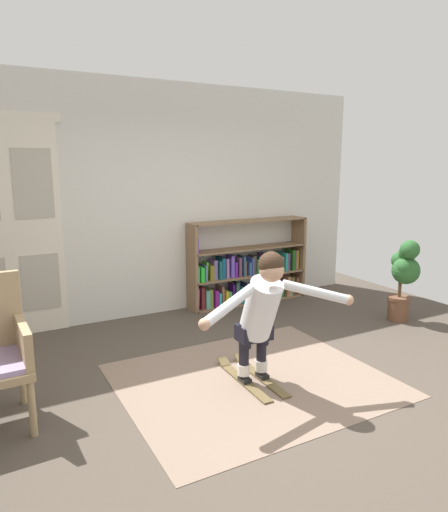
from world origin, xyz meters
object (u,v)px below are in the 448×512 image
object	(u,v)px
person_skier	(262,308)
skis_pair	(251,377)
potted_plant	(404,273)
bookshelf	(248,272)

from	to	relation	value
person_skier	skis_pair	bearing A→B (deg)	88.20
potted_plant	person_skier	bearing A→B (deg)	-165.42
potted_plant	person_skier	world-z (taller)	person_skier
skis_pair	bookshelf	bearing A→B (deg)	58.97
person_skier	potted_plant	bearing A→B (deg)	14.58
bookshelf	skis_pair	world-z (taller)	bookshelf
bookshelf	potted_plant	bearing A→B (deg)	-51.14
skis_pair	person_skier	xyz separation A→B (m)	(-0.01, -0.18, 0.70)
potted_plant	person_skier	xyz separation A→B (m)	(-2.49, -0.65, 0.12)
skis_pair	person_skier	size ratio (longest dim) A/B	0.62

